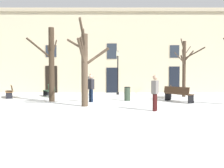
% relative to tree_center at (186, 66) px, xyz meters
% --- Properties ---
extents(ground_plane, '(33.14, 33.14, 0.00)m').
position_rel_tree_center_xyz_m(ground_plane, '(-5.35, -4.61, -2.24)').
color(ground_plane, white).
extents(building_facade, '(20.71, 0.60, 7.60)m').
position_rel_tree_center_xyz_m(building_facade, '(-5.35, 4.25, 1.62)').
color(building_facade, beige).
rests_on(building_facade, ground).
extents(tree_center, '(2.06, 2.69, 4.07)m').
position_rel_tree_center_xyz_m(tree_center, '(0.00, 0.00, 0.00)').
color(tree_center, '#423326').
rests_on(tree_center, ground).
extents(tree_right_of_center, '(1.55, 2.08, 4.41)m').
position_rel_tree_center_xyz_m(tree_right_of_center, '(-8.94, -3.04, 0.10)').
color(tree_right_of_center, '#382B1E').
rests_on(tree_right_of_center, ground).
extents(tree_foreground, '(2.22, 2.36, 4.23)m').
position_rel_tree_center_xyz_m(tree_foreground, '(-6.66, -5.31, -0.15)').
color(tree_foreground, '#4C3D2D').
rests_on(tree_foreground, ground).
extents(streetlamp, '(0.30, 0.30, 3.57)m').
position_rel_tree_center_xyz_m(streetlamp, '(-4.81, 1.95, -0.05)').
color(streetlamp, black).
rests_on(streetlamp, ground).
extents(litter_bin, '(0.40, 0.40, 0.86)m').
position_rel_tree_center_xyz_m(litter_bin, '(-4.33, -2.64, -1.81)').
color(litter_bin, '#2D3D2D').
rests_on(litter_bin, ground).
extents(bench_by_litter_bin, '(1.44, 1.85, 0.91)m').
position_rel_tree_center_xyz_m(bench_by_litter_bin, '(-1.38, -3.32, -1.76)').
color(bench_by_litter_bin, '#3D2819').
rests_on(bench_by_litter_bin, ground).
extents(bench_far_corner, '(1.28, 1.76, 0.91)m').
position_rel_tree_center_xyz_m(bench_far_corner, '(-9.91, 0.21, -1.78)').
color(bench_far_corner, '#2D4C33').
rests_on(bench_far_corner, ground).
extents(bench_back_to_back_left, '(1.21, 1.88, 0.88)m').
position_rel_tree_center_xyz_m(bench_back_to_back_left, '(-12.49, -0.61, -1.79)').
color(bench_back_to_back_left, brown).
rests_on(bench_back_to_back_left, ground).
extents(bench_near_center_tree, '(0.86, 1.65, 0.88)m').
position_rel_tree_center_xyz_m(bench_near_center_tree, '(-1.30, -0.87, -1.80)').
color(bench_near_center_tree, '#3D2819').
rests_on(bench_near_center_tree, ground).
extents(person_crossing_plaza, '(0.44, 0.35, 1.74)m').
position_rel_tree_center_xyz_m(person_crossing_plaza, '(-6.99, 1.77, -1.27)').
color(person_crossing_plaza, '#2D271E').
rests_on(person_crossing_plaza, ground).
extents(person_by_shop_door, '(0.38, 0.44, 1.59)m').
position_rel_tree_center_xyz_m(person_by_shop_door, '(-3.38, -6.81, -1.37)').
color(person_by_shop_door, '#350F0F').
rests_on(person_by_shop_door, ground).
extents(person_strolling, '(0.42, 0.43, 1.58)m').
position_rel_tree_center_xyz_m(person_strolling, '(-6.52, -3.41, -1.37)').
color(person_strolling, black).
rests_on(person_strolling, ground).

